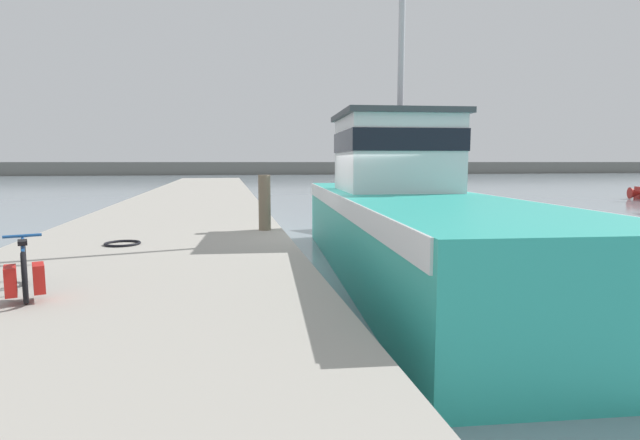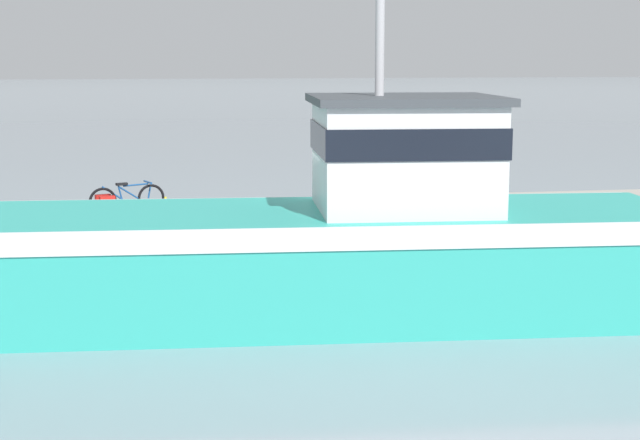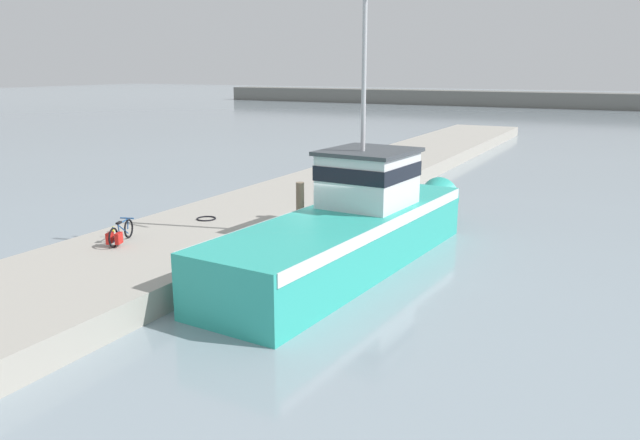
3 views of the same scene
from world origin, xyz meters
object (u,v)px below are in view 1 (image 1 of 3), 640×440
object	(u,v)px
bicycle_touring	(24,271)
mooring_post	(265,203)
fishing_boat_main	(403,214)
boat_green_anchored	(396,178)

from	to	relation	value
bicycle_touring	mooring_post	bearing A→B (deg)	38.28
fishing_boat_main	boat_green_anchored	bearing A→B (deg)	75.28
fishing_boat_main	boat_green_anchored	xyz separation A→B (m)	(12.83, 37.02, -0.44)
boat_green_anchored	mooring_post	distance (m)	38.74
bicycle_touring	fishing_boat_main	bearing A→B (deg)	11.17
bicycle_touring	mooring_post	distance (m)	6.26
boat_green_anchored	bicycle_touring	world-z (taller)	boat_green_anchored
boat_green_anchored	bicycle_touring	xyz separation A→B (m)	(-18.95, -40.75, 0.26)
fishing_boat_main	bicycle_touring	size ratio (longest dim) A/B	8.59
mooring_post	fishing_boat_main	bearing A→B (deg)	-29.42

